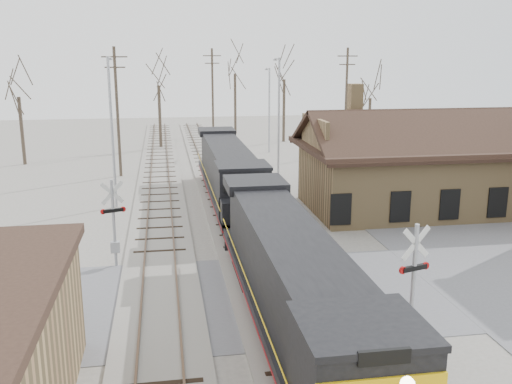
% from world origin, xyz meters
% --- Properties ---
extents(ground, '(140.00, 140.00, 0.00)m').
position_xyz_m(ground, '(0.00, 0.00, 0.00)').
color(ground, '#9B968C').
rests_on(ground, ground).
extents(road, '(60.00, 9.00, 0.03)m').
position_xyz_m(road, '(0.00, 0.00, 0.01)').
color(road, '#5E5E63').
rests_on(road, ground).
extents(track_main, '(3.40, 90.00, 0.24)m').
position_xyz_m(track_main, '(0.00, 15.00, 0.07)').
color(track_main, '#9B968C').
rests_on(track_main, ground).
extents(track_siding, '(3.40, 90.00, 0.24)m').
position_xyz_m(track_siding, '(-4.50, 15.00, 0.07)').
color(track_siding, '#9B968C').
rests_on(track_siding, ground).
extents(depot, '(15.20, 9.31, 7.90)m').
position_xyz_m(depot, '(11.99, 12.00, 2.41)').
color(depot, '#A08153').
rests_on(depot, ground).
extents(locomotive_lead, '(2.74, 18.38, 4.08)m').
position_xyz_m(locomotive_lead, '(0.00, -4.45, 2.14)').
color(locomotive_lead, black).
rests_on(locomotive_lead, ground).
extents(locomotive_trailing, '(2.74, 18.38, 3.86)m').
position_xyz_m(locomotive_trailing, '(0.00, 14.21, 2.14)').
color(locomotive_trailing, black).
rests_on(locomotive_trailing, ground).
extents(crossbuck_near, '(1.21, 0.42, 4.33)m').
position_xyz_m(crossbuck_near, '(3.93, -4.81, 2.01)').
color(crossbuck_near, '#A5A8AD').
rests_on(crossbuck_near, ground).
extents(crossbuck_far, '(1.15, 0.47, 4.17)m').
position_xyz_m(crossbuck_far, '(-6.52, 4.55, 1.95)').
color(crossbuck_far, '#A5A8AD').
rests_on(crossbuck_far, ground).
extents(streetlight_a, '(0.25, 2.04, 9.59)m').
position_xyz_m(streetlight_a, '(-7.29, 15.59, 5.34)').
color(streetlight_a, '#A5A8AD').
rests_on(streetlight_a, ground).
extents(streetlight_b, '(0.25, 2.04, 9.46)m').
position_xyz_m(streetlight_b, '(5.07, 23.37, 5.27)').
color(streetlight_b, '#A5A8AD').
rests_on(streetlight_b, ground).
extents(streetlight_c, '(0.25, 2.04, 8.41)m').
position_xyz_m(streetlight_c, '(6.51, 35.15, 4.74)').
color(streetlight_c, '#A5A8AD').
rests_on(streetlight_c, ground).
extents(utility_pole_a, '(2.00, 0.24, 10.31)m').
position_xyz_m(utility_pole_a, '(-7.63, 25.40, 5.39)').
color(utility_pole_a, '#382D23').
rests_on(utility_pole_a, ground).
extents(utility_pole_b, '(2.00, 0.24, 10.36)m').
position_xyz_m(utility_pole_b, '(1.51, 42.48, 5.41)').
color(utility_pole_b, '#382D23').
rests_on(utility_pole_b, ground).
extents(utility_pole_c, '(2.00, 0.24, 10.35)m').
position_xyz_m(utility_pole_c, '(13.81, 32.94, 5.40)').
color(utility_pole_c, '#382D23').
rests_on(utility_pole_c, ground).
extents(tree_a, '(4.04, 4.04, 9.89)m').
position_xyz_m(tree_a, '(-16.57, 32.11, 7.04)').
color(tree_a, '#382D23').
rests_on(tree_a, ground).
extents(tree_b, '(4.37, 4.37, 10.71)m').
position_xyz_m(tree_b, '(-4.36, 39.54, 7.62)').
color(tree_b, '#382D23').
rests_on(tree_b, ground).
extents(tree_c, '(4.94, 4.94, 12.11)m').
position_xyz_m(tree_c, '(4.92, 49.49, 8.63)').
color(tree_c, '#382D23').
rests_on(tree_c, ground).
extents(tree_d, '(4.66, 4.66, 11.42)m').
position_xyz_m(tree_d, '(9.49, 41.89, 8.14)').
color(tree_d, '#382D23').
rests_on(tree_d, ground).
extents(tree_e, '(3.45, 3.45, 8.44)m').
position_xyz_m(tree_e, '(17.91, 37.24, 6.00)').
color(tree_e, '#382D23').
rests_on(tree_e, ground).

